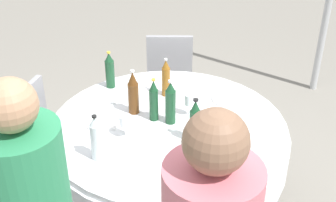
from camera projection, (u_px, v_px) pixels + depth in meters
The scene contains 17 objects.
dining_table at pixel (168, 142), 2.95m from camera, with size 1.56×1.56×0.74m.
bottle_dark_green_north at pixel (154, 101), 2.85m from camera, with size 0.06×0.06×0.30m.
bottle_dark_green_near at pixel (170, 103), 2.82m from camera, with size 0.07×0.07×0.31m.
bottle_amber_mid at pixel (166, 78), 3.13m from camera, with size 0.06×0.06×0.29m.
bottle_clear_west at pixel (96, 139), 2.50m from camera, with size 0.07×0.07×0.29m.
bottle_dark_green_right at pixel (110, 71), 3.24m from camera, with size 0.07×0.07×0.28m.
bottle_brown_south at pixel (133, 93), 2.92m from camera, with size 0.07×0.07×0.31m.
bottle_dark_green_left at pixel (195, 122), 2.65m from camera, with size 0.07×0.07×0.29m.
wine_glass_west at pixel (125, 121), 2.70m from camera, with size 0.07×0.07×0.15m.
wine_glass_right at pixel (189, 101), 2.91m from camera, with size 0.06×0.06×0.16m.
plate_front at pixel (217, 160), 2.53m from camera, with size 0.22×0.22×0.04m.
plate_east at pixel (229, 98), 3.14m from camera, with size 0.25×0.25×0.02m.
fork_near at pixel (132, 86), 3.31m from camera, with size 0.18×0.02×0.01m, color silver.
fork_mid at pixel (115, 98), 3.16m from camera, with size 0.18×0.02×0.01m, color silver.
folded_napkin at pixel (104, 121), 2.88m from camera, with size 0.18×0.18×0.02m, color white.
chair_south at pixel (20, 129), 3.22m from camera, with size 0.49×0.49×0.87m.
chair_left at pixel (170, 68), 4.08m from camera, with size 0.40×0.40×0.87m.
Camera 1 is at (2.40, 0.00, 2.32)m, focal length 47.71 mm.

